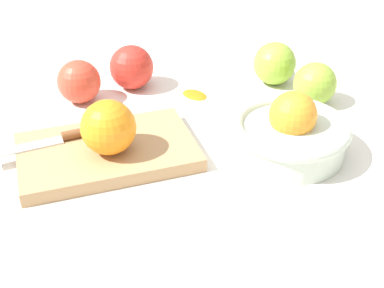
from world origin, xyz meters
The scene contains 10 objects.
ground_plane centered at (0.00, 0.00, 0.00)m, with size 2.40×2.40×0.00m, color silver.
bowl centered at (-0.17, 0.11, 0.04)m, with size 0.18×0.18×0.10m.
cutting_board centered at (0.10, 0.10, 0.01)m, with size 0.26×0.16×0.02m, color tan.
orange_on_board centered at (0.09, 0.11, 0.06)m, with size 0.08×0.08×0.08m, color orange.
knife centered at (0.18, 0.08, 0.03)m, with size 0.15×0.07×0.01m.
apple_front_right centered at (0.16, -0.09, 0.04)m, with size 0.08×0.08×0.08m, color #D6422D.
apple_front_left centered at (-0.26, -0.04, 0.04)m, with size 0.08×0.08×0.08m, color #8EB738.
apple_front_right_2 centered at (0.06, -0.13, 0.04)m, with size 0.08×0.08×0.08m, color red.
apple_front_left_2 centered at (-0.20, -0.13, 0.04)m, with size 0.08×0.08×0.08m, color #8EB738.
citrus_peel centered at (-0.05, -0.09, 0.00)m, with size 0.05×0.04×0.01m, color orange.
Camera 1 is at (0.03, 0.74, 0.43)m, focal length 47.68 mm.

